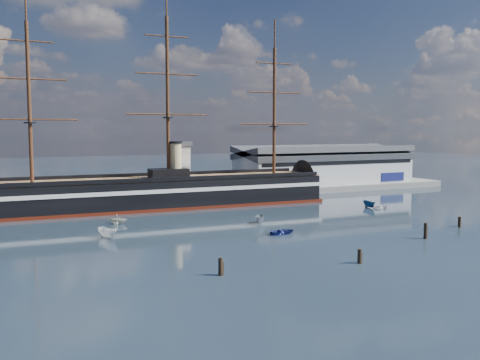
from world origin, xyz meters
name	(u,v)px	position (x,y,z in m)	size (l,w,h in m)	color
ground	(216,216)	(0.00, 40.00, 0.00)	(600.00, 600.00, 0.00)	#16222D
quay	(201,197)	(10.00, 76.00, 0.00)	(180.00, 18.00, 2.00)	slate
warehouse	(324,166)	(58.00, 80.00, 7.98)	(63.00, 21.00, 11.60)	#B7BABC
quay_tower	(182,166)	(3.00, 73.00, 9.75)	(5.00, 5.00, 15.00)	silver
warship	(155,193)	(-8.95, 60.00, 4.04)	(113.10, 18.75, 53.94)	black
motorboat_a	(108,238)	(-28.51, 25.42, 0.00)	(6.37, 2.34, 2.55)	white
motorboat_b	(283,234)	(3.69, 14.53, 0.00)	(3.29, 1.31, 1.53)	navy
motorboat_c	(260,224)	(4.75, 26.56, 0.00)	(5.96, 2.19, 2.38)	gray
motorboat_d	(118,224)	(-23.29, 39.84, 0.00)	(6.46, 2.80, 2.37)	beige
motorboat_e	(381,208)	(44.39, 33.62, 0.00)	(2.61, 1.05, 1.22)	white
motorboat_f	(369,208)	(42.28, 35.73, 0.00)	(5.78, 2.12, 2.31)	navy
piling_near_left	(221,275)	(-19.31, -7.78, 0.00)	(0.64, 0.64, 3.27)	black
piling_near_mid	(359,263)	(2.90, -10.67, 0.00)	(0.64, 0.64, 2.96)	black
piling_near_right	(425,239)	(25.89, -1.00, 0.00)	(0.64, 0.64, 3.74)	black
piling_far_right	(459,227)	(41.46, 5.10, 0.00)	(0.64, 0.64, 2.94)	black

